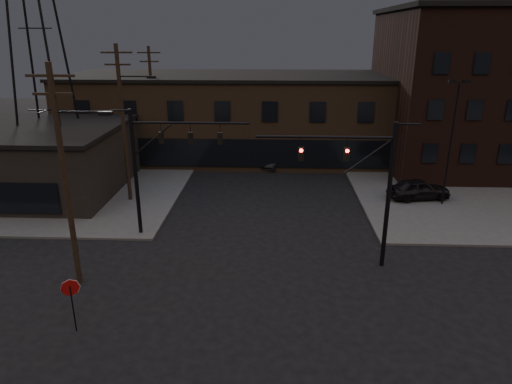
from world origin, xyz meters
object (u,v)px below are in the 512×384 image
(parked_car_lot_a, at_px, (419,189))
(car_crossing, at_px, (273,159))
(stop_sign, at_px, (71,293))
(traffic_signal_near, at_px, (368,180))
(traffic_signal_far, at_px, (155,159))
(parked_car_lot_b, at_px, (475,168))

(parked_car_lot_a, xyz_separation_m, car_crossing, (-11.14, 9.03, -0.19))
(stop_sign, bearing_deg, parked_car_lot_a, 41.08)
(parked_car_lot_a, distance_m, car_crossing, 14.34)
(traffic_signal_near, distance_m, parked_car_lot_a, 12.81)
(traffic_signal_far, height_order, parked_car_lot_b, traffic_signal_far)
(traffic_signal_near, xyz_separation_m, car_crossing, (-5.00, 19.53, -4.18))
(parked_car_lot_b, bearing_deg, parked_car_lot_a, 134.29)
(traffic_signal_near, xyz_separation_m, parked_car_lot_b, (13.12, 17.24, -4.20))
(traffic_signal_near, bearing_deg, parked_car_lot_b, 52.73)
(traffic_signal_far, relative_size, parked_car_lot_b, 1.98)
(traffic_signal_near, bearing_deg, stop_sign, -154.10)
(traffic_signal_far, bearing_deg, parked_car_lot_a, 21.05)
(traffic_signal_near, height_order, car_crossing, traffic_signal_near)
(stop_sign, xyz_separation_m, parked_car_lot_a, (19.49, 16.99, -0.91))
(stop_sign, height_order, parked_car_lot_a, stop_sign)
(traffic_signal_near, bearing_deg, car_crossing, 104.37)
(traffic_signal_near, xyz_separation_m, stop_sign, (-13.36, -6.49, -3.09))
(traffic_signal_near, bearing_deg, traffic_signal_far, 163.83)
(parked_car_lot_a, relative_size, car_crossing, 1.01)
(stop_sign, xyz_separation_m, parked_car_lot_b, (26.48, 23.72, -1.11))
(traffic_signal_near, relative_size, parked_car_lot_a, 1.73)
(traffic_signal_far, bearing_deg, car_crossing, 66.20)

